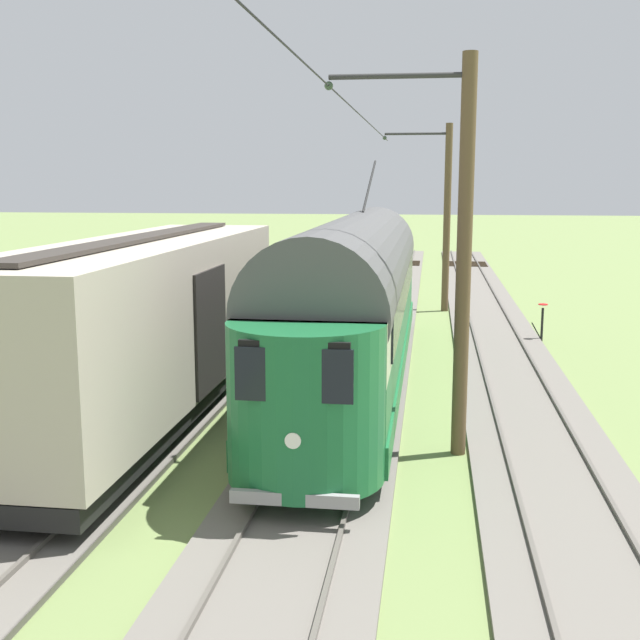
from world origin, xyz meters
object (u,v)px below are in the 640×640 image
at_px(vintage_streetcar, 354,296).
at_px(boxcar_adjacent, 144,324).
at_px(catenary_pole_mid_near, 460,252).
at_px(spare_tie_stack, 159,325).
at_px(switch_stand, 542,320).
at_px(catenary_pole_foreground, 445,215).

bearing_deg(vintage_streetcar, boxcar_adjacent, 44.08).
xyz_separation_m(catenary_pole_mid_near, spare_tie_stack, (9.82, -11.09, -3.60)).
bearing_deg(catenary_pole_mid_near, spare_tie_stack, -48.46).
distance_m(vintage_streetcar, boxcar_adjacent, 5.74).
bearing_deg(spare_tie_stack, catenary_pole_mid_near, 131.54).
xyz_separation_m(vintage_streetcar, catenary_pole_mid_near, (-2.45, 5.13, 1.60)).
bearing_deg(switch_stand, boxcar_adjacent, 46.62).
height_order(vintage_streetcar, boxcar_adjacent, vintage_streetcar).
bearing_deg(boxcar_adjacent, switch_stand, -133.38).
bearing_deg(vintage_streetcar, catenary_pole_foreground, -101.48).
bearing_deg(vintage_streetcar, catenary_pole_mid_near, 115.52).
height_order(boxcar_adjacent, switch_stand, boxcar_adjacent).
relative_size(boxcar_adjacent, catenary_pole_mid_near, 1.68).
bearing_deg(boxcar_adjacent, catenary_pole_foreground, -112.25).
height_order(vintage_streetcar, switch_stand, vintage_streetcar).
relative_size(catenary_pole_foreground, catenary_pole_mid_near, 1.00).
xyz_separation_m(boxcar_adjacent, catenary_pole_mid_near, (-6.57, 1.15, 1.70)).
bearing_deg(spare_tie_stack, catenary_pole_foreground, -148.10).
bearing_deg(catenary_pole_mid_near, catenary_pole_foreground, -90.00).
distance_m(switch_stand, spare_tie_stack, 12.95).
bearing_deg(catenary_pole_foreground, vintage_streetcar, 78.52).
height_order(catenary_pole_foreground, switch_stand, catenary_pole_foreground).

